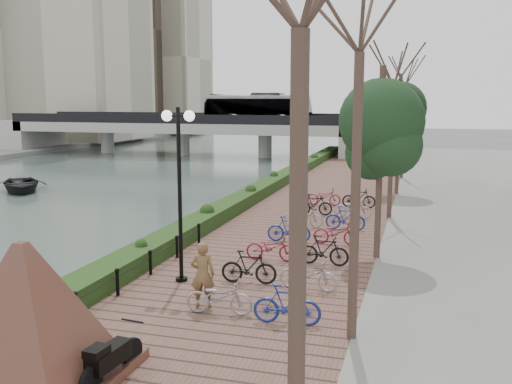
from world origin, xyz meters
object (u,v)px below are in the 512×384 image
at_px(lamppost, 179,158).
at_px(pedestrian, 203,274).
at_px(granite_monument, 25,313).
at_px(motorcycle, 112,357).
at_px(boat, 21,184).

xyz_separation_m(lamppost, pedestrian, (1.42, -1.84, -2.82)).
bearing_deg(granite_monument, pedestrian, 70.28).
xyz_separation_m(motorcycle, pedestrian, (0.18, 4.25, 0.37)).
distance_m(pedestrian, boat, 25.79).
bearing_deg(granite_monument, lamppost, 87.58).
distance_m(lamppost, motorcycle, 6.99).
bearing_deg(boat, pedestrian, -81.08).
height_order(motorcycle, pedestrian, pedestrian).
bearing_deg(lamppost, motorcycle, -78.48).
bearing_deg(motorcycle, lamppost, 106.86).
relative_size(lamppost, pedestrian, 2.94).
xyz_separation_m(granite_monument, lamppost, (0.28, 6.58, 2.29)).
bearing_deg(boat, motorcycle, -87.71).
height_order(lamppost, motorcycle, lamppost).
bearing_deg(granite_monument, motorcycle, 18.21).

